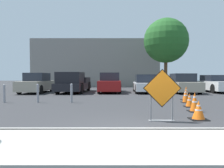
# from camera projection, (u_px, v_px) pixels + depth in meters

# --- Properties ---
(ground_plane) EXTENTS (96.00, 96.00, 0.00)m
(ground_plane) POSITION_uv_depth(u_px,v_px,m) (121.00, 95.00, 14.95)
(ground_plane) COLOR #333335
(sidewalk_strip) EXTENTS (24.04, 2.03, 0.14)m
(sidewalk_strip) POSITION_uv_depth(u_px,v_px,m) (145.00, 146.00, 3.93)
(sidewalk_strip) COLOR #ADAAA3
(sidewalk_strip) RESTS_ON ground_plane
(curb_lip) EXTENTS (24.04, 0.20, 0.14)m
(curb_lip) POSITION_uv_depth(u_px,v_px,m) (138.00, 132.00, 4.95)
(curb_lip) COLOR #ADAAA3
(curb_lip) RESTS_ON ground_plane
(road_closed_sign) EXTENTS (1.12, 0.20, 1.54)m
(road_closed_sign) POSITION_uv_depth(u_px,v_px,m) (162.00, 93.00, 6.39)
(road_closed_sign) COLOR black
(road_closed_sign) RESTS_ON ground_plane
(traffic_cone_nearest) EXTENTS (0.51, 0.51, 0.59)m
(traffic_cone_nearest) POSITION_uv_depth(u_px,v_px,m) (199.00, 110.00, 6.64)
(traffic_cone_nearest) COLOR black
(traffic_cone_nearest) RESTS_ON ground_plane
(traffic_cone_second) EXTENTS (0.46, 0.46, 0.74)m
(traffic_cone_second) POSITION_uv_depth(u_px,v_px,m) (195.00, 102.00, 8.16)
(traffic_cone_second) COLOR black
(traffic_cone_second) RESTS_ON ground_plane
(traffic_cone_third) EXTENTS (0.43, 0.43, 0.59)m
(traffic_cone_third) POSITION_uv_depth(u_px,v_px,m) (190.00, 100.00, 9.40)
(traffic_cone_third) COLOR black
(traffic_cone_third) RESTS_ON ground_plane
(traffic_cone_fourth) EXTENTS (0.40, 0.40, 0.73)m
(traffic_cone_fourth) POSITION_uv_depth(u_px,v_px,m) (186.00, 96.00, 10.91)
(traffic_cone_fourth) COLOR black
(traffic_cone_fourth) RESTS_ON ground_plane
(traffic_cone_fifth) EXTENTS (0.50, 0.50, 0.77)m
(traffic_cone_fifth) POSITION_uv_depth(u_px,v_px,m) (186.00, 93.00, 12.10)
(traffic_cone_fifth) COLOR black
(traffic_cone_fifth) RESTS_ON ground_plane
(parked_car_nearest) EXTENTS (1.89, 4.55, 1.58)m
(parked_car_nearest) POSITION_uv_depth(u_px,v_px,m) (37.00, 84.00, 17.50)
(parked_car_nearest) COLOR #A39984
(parked_car_nearest) RESTS_ON ground_plane
(pickup_truck) EXTENTS (2.27, 5.44, 1.63)m
(pickup_truck) POSITION_uv_depth(u_px,v_px,m) (73.00, 83.00, 17.49)
(pickup_truck) COLOR black
(pickup_truck) RESTS_ON ground_plane
(parked_car_second) EXTENTS (1.85, 4.52, 1.60)m
(parked_car_second) POSITION_uv_depth(u_px,v_px,m) (110.00, 83.00, 17.87)
(parked_car_second) COLOR maroon
(parked_car_second) RESTS_ON ground_plane
(parked_car_third) EXTENTS (2.07, 4.26, 1.45)m
(parked_car_third) POSITION_uv_depth(u_px,v_px,m) (146.00, 84.00, 17.59)
(parked_car_third) COLOR silver
(parked_car_third) RESTS_ON ground_plane
(parked_car_fourth) EXTENTS (2.04, 4.65, 1.53)m
(parked_car_fourth) POSITION_uv_depth(u_px,v_px,m) (183.00, 84.00, 17.49)
(parked_car_fourth) COLOR #A39984
(parked_car_fourth) RESTS_ON ground_plane
(parked_car_fifth) EXTENTS (2.01, 4.64, 1.42)m
(parked_car_fifth) POSITION_uv_depth(u_px,v_px,m) (216.00, 84.00, 18.16)
(parked_car_fifth) COLOR white
(parked_car_fifth) RESTS_ON ground_plane
(bollard_nearest) EXTENTS (0.12, 0.12, 0.96)m
(bollard_nearest) POSITION_uv_depth(u_px,v_px,m) (72.00, 93.00, 10.90)
(bollard_nearest) COLOR gray
(bollard_nearest) RESTS_ON ground_plane
(bollard_second) EXTENTS (0.12, 0.12, 0.94)m
(bollard_second) POSITION_uv_depth(u_px,v_px,m) (38.00, 93.00, 10.91)
(bollard_second) COLOR gray
(bollard_second) RESTS_ON ground_plane
(bollard_third) EXTENTS (0.12, 0.12, 0.91)m
(bollard_third) POSITION_uv_depth(u_px,v_px,m) (5.00, 93.00, 10.91)
(bollard_third) COLOR gray
(bollard_third) RESTS_ON ground_plane
(building_facade_backdrop) EXTENTS (15.81, 5.00, 5.91)m
(building_facade_backdrop) POSITION_uv_depth(u_px,v_px,m) (97.00, 64.00, 28.97)
(building_facade_backdrop) COLOR gray
(building_facade_backdrop) RESTS_ON ground_plane
(street_tree_behind_lot) EXTENTS (4.27, 4.27, 6.87)m
(street_tree_behind_lot) POSITION_uv_depth(u_px,v_px,m) (166.00, 41.00, 20.97)
(street_tree_behind_lot) COLOR #513823
(street_tree_behind_lot) RESTS_ON ground_plane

